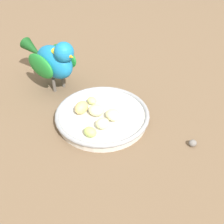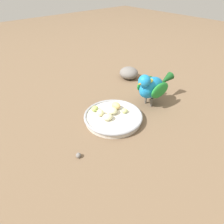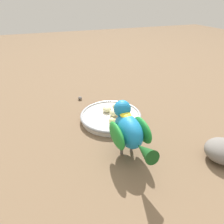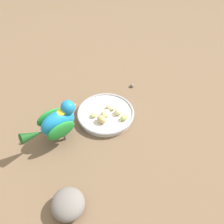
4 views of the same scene
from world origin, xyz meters
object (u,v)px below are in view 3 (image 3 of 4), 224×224
Objects in this scene: feeding_bowl at (111,117)px; apple_piece_2 at (114,113)px; apple_piece_3 at (125,105)px; apple_piece_4 at (116,106)px; apple_piece_1 at (123,115)px; parrot at (129,130)px; rock_large at (223,151)px; apple_piece_5 at (112,120)px; apple_piece_0 at (107,109)px; pebble_0 at (80,98)px.

feeding_bowl is 0.02m from apple_piece_2.
apple_piece_4 reaches higher than apple_piece_3.
apple_piece_1 is 0.16m from parrot.
parrot is (-0.18, 0.02, 0.07)m from feeding_bowl.
rock_large is (-0.25, -0.18, -0.00)m from apple_piece_1.
apple_piece_5 is at bearing 99.14° from apple_piece_1.
apple_piece_5 is 0.15m from parrot.
apple_piece_2 is 1.19× the size of apple_piece_4.
apple_piece_2 is 0.38× the size of rock_large.
apple_piece_0 is at bearing -6.37° from apple_piece_5.
apple_piece_5 is at bearing 165.31° from feeding_bowl.
apple_piece_2 and apple_piece_4 have the same top height.
feeding_bowl reaches higher than pebble_0.
apple_piece_4 reaches higher than apple_piece_0.
pebble_0 is (0.48, 0.27, -0.02)m from rock_large.
apple_piece_2 is 1.25× the size of apple_piece_3.
apple_piece_3 is 0.21m from pebble_0.
feeding_bowl is at bearing 52.60° from apple_piece_2.
apple_piece_1 is 1.05× the size of apple_piece_2.
apple_piece_2 is (0.03, 0.02, -0.00)m from apple_piece_1.
feeding_bowl is 0.08m from apple_piece_3.
pebble_0 is (0.37, 0.05, -0.07)m from parrot.
apple_piece_4 is 0.32× the size of rock_large.
pebble_0 is at bearing 7.85° from parrot.
apple_piece_1 is 2.20× the size of pebble_0.
apple_piece_2 is 0.04m from apple_piece_5.
parrot is at bearing 161.60° from apple_piece_1.
apple_piece_2 is 0.07m from apple_piece_3.
apple_piece_1 is at bearing -18.01° from parrot.
apple_piece_0 is at bearing 27.55° from apple_piece_1.
pebble_0 is (0.19, 0.07, -0.01)m from feeding_bowl.
rock_large is at bearing -144.45° from apple_piece_1.
apple_piece_1 is 0.08m from apple_piece_3.
apple_piece_4 is 1.23× the size of apple_piece_5.
apple_piece_3 is 0.24m from parrot.
pebble_0 is at bearing 12.88° from apple_piece_5.
apple_piece_3 is at bearing -46.23° from apple_piece_5.
apple_piece_3 reaches higher than pebble_0.
apple_piece_4 is (0.03, -0.03, 0.02)m from feeding_bowl.
rock_large reaches higher than feeding_bowl.
apple_piece_1 is at bearing -152.45° from apple_piece_0.
apple_piece_2 is at bearing -8.50° from parrot.
feeding_bowl is 0.05m from apple_piece_4.
apple_piece_3 is at bearing -27.67° from apple_piece_1.
parrot is at bearing 176.40° from apple_piece_0.
feeding_bowl is 7.14× the size of apple_piece_4.
apple_piece_3 is at bearing -65.25° from feeding_bowl.
apple_piece_1 is at bearing -140.37° from feeding_bowl.
apple_piece_5 is (-0.04, 0.02, -0.00)m from apple_piece_2.
apple_piece_1 is at bearing 178.59° from apple_piece_4.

